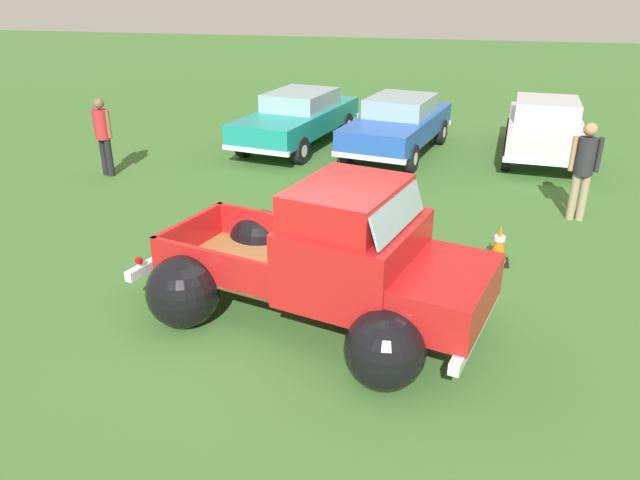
% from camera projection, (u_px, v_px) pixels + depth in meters
% --- Properties ---
extents(ground_plane, '(80.00, 80.00, 0.00)m').
position_uv_depth(ground_plane, '(309.00, 313.00, 8.03)').
color(ground_plane, '#3D6B2D').
extents(vintage_pickup_truck, '(4.95, 3.61, 1.96)m').
position_uv_depth(vintage_pickup_truck, '(335.00, 269.00, 7.56)').
color(vintage_pickup_truck, black).
rests_on(vintage_pickup_truck, ground).
extents(show_car_0, '(2.59, 4.95, 1.43)m').
position_uv_depth(show_car_0, '(298.00, 117.00, 15.74)').
color(show_car_0, black).
rests_on(show_car_0, ground).
extents(show_car_1, '(2.59, 4.65, 1.43)m').
position_uv_depth(show_car_1, '(398.00, 123.00, 15.05)').
color(show_car_1, black).
rests_on(show_car_1, ground).
extents(show_car_2, '(2.12, 4.34, 1.43)m').
position_uv_depth(show_car_2, '(544.00, 127.00, 14.69)').
color(show_car_2, black).
rests_on(show_car_2, ground).
extents(spectator_0, '(0.53, 0.34, 1.83)m').
position_uv_depth(spectator_0, '(584.00, 165.00, 10.73)').
color(spectator_0, gray).
rests_on(spectator_0, ground).
extents(spectator_1, '(0.53, 0.43, 1.76)m').
position_uv_depth(spectator_1, '(103.00, 132.00, 13.24)').
color(spectator_1, black).
rests_on(spectator_1, ground).
extents(lane_cone_0, '(0.36, 0.36, 0.63)m').
position_uv_depth(lane_cone_0, '(499.00, 245.00, 9.34)').
color(lane_cone_0, black).
rests_on(lane_cone_0, ground).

